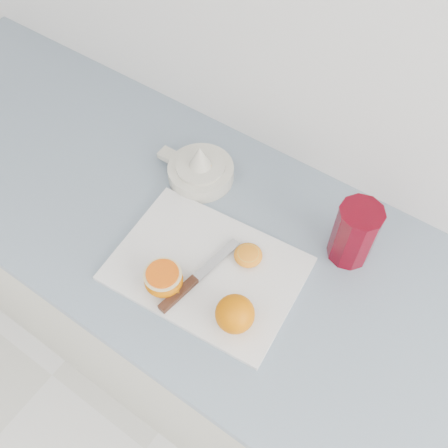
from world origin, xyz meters
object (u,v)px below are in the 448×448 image
object	(u,v)px
cutting_board	(207,269)
red_tumbler	(354,235)
citrus_juicer	(200,170)
half_orange	(164,279)
counter	(249,339)

from	to	relation	value
cutting_board	red_tumbler	world-z (taller)	red_tumbler
red_tumbler	citrus_juicer	bearing A→B (deg)	-178.59
cutting_board	citrus_juicer	size ratio (longest dim) A/B	1.94
cutting_board	half_orange	distance (m)	0.10
counter	half_orange	size ratio (longest dim) A/B	28.87
citrus_juicer	cutting_board	bearing A→B (deg)	-50.87
counter	half_orange	distance (m)	0.52
cutting_board	red_tumbler	bearing A→B (deg)	42.84
counter	citrus_juicer	xyz separation A→B (m)	(-0.24, 0.12, 0.47)
counter	red_tumbler	size ratio (longest dim) A/B	15.20
half_orange	counter	bearing A→B (deg)	52.84
citrus_juicer	counter	bearing A→B (deg)	-26.34
red_tumbler	counter	bearing A→B (deg)	-139.24
counter	red_tumbler	world-z (taller)	red_tumbler
half_orange	red_tumbler	size ratio (longest dim) A/B	0.53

